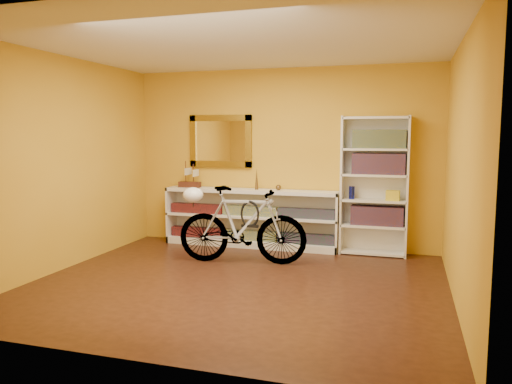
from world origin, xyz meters
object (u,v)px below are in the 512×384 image
(bookcase, at_px, (374,186))
(console_unit, at_px, (250,218))
(bicycle, at_px, (242,225))
(helmet, at_px, (193,195))

(bookcase, bearing_deg, console_unit, -179.19)
(bicycle, bearing_deg, bookcase, -66.29)
(console_unit, bearing_deg, bicycle, -78.55)
(console_unit, relative_size, bicycle, 1.54)
(console_unit, distance_m, bicycle, 0.97)
(bookcase, bearing_deg, helmet, -154.18)
(helmet, bearing_deg, bookcase, 25.82)
(console_unit, height_order, bookcase, bookcase)
(console_unit, distance_m, helmet, 1.22)
(bookcase, xyz_separation_m, helmet, (-2.21, -1.07, -0.08))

